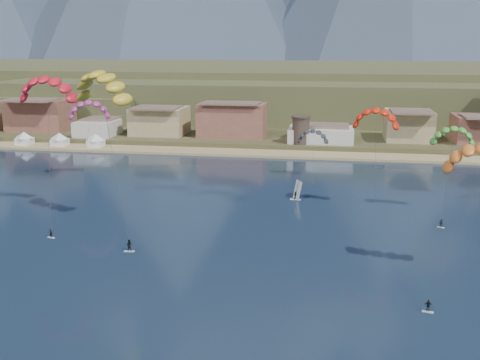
% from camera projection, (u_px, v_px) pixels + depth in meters
% --- Properties ---
extents(ground, '(2400.00, 2400.00, 0.00)m').
position_uv_depth(ground, '(195.00, 327.00, 66.35)').
color(ground, black).
rests_on(ground, ground).
extents(beach, '(2200.00, 12.00, 0.90)m').
position_uv_depth(beach, '(281.00, 154.00, 167.87)').
color(beach, tan).
rests_on(beach, ground).
extents(land, '(2200.00, 900.00, 4.00)m').
position_uv_depth(land, '(322.00, 73.00, 603.00)').
color(land, brown).
rests_on(land, ground).
extents(foothills, '(940.00, 210.00, 18.00)m').
position_uv_depth(foothills, '(351.00, 90.00, 283.38)').
color(foothills, brown).
rests_on(foothills, ground).
extents(town, '(400.00, 24.00, 12.00)m').
position_uv_depth(town, '(166.00, 118.00, 187.81)').
color(town, silver).
rests_on(town, ground).
extents(watchtower, '(5.82, 5.82, 8.60)m').
position_uv_depth(watchtower, '(301.00, 130.00, 173.29)').
color(watchtower, '#47382D').
rests_on(watchtower, ground).
extents(beach_tents, '(43.40, 6.40, 5.00)m').
position_uv_depth(beach_tents, '(41.00, 135.00, 179.33)').
color(beach_tents, white).
rests_on(beach_tents, ground).
extents(kitesurfer_red, '(11.85, 15.77, 28.66)m').
position_uv_depth(kitesurfer_red, '(47.00, 85.00, 103.75)').
color(kitesurfer_red, silver).
rests_on(kitesurfer_red, ground).
extents(kitesurfer_yellow, '(15.32, 16.78, 29.69)m').
position_uv_depth(kitesurfer_yellow, '(102.00, 82.00, 95.98)').
color(kitesurfer_yellow, silver).
rests_on(kitesurfer_yellow, ground).
extents(kitesurfer_green, '(8.48, 10.32, 18.35)m').
position_uv_depth(kitesurfer_green, '(453.00, 133.00, 105.49)').
color(kitesurfer_green, silver).
rests_on(kitesurfer_green, ground).
extents(distant_kite_pink, '(10.86, 7.65, 20.80)m').
position_uv_depth(distant_kite_pink, '(89.00, 107.00, 133.14)').
color(distant_kite_pink, '#262626').
rests_on(distant_kite_pink, ground).
extents(distant_kite_dark, '(8.01, 5.75, 14.01)m').
position_uv_depth(distant_kite_dark, '(313.00, 134.00, 136.88)').
color(distant_kite_dark, '#262626').
rests_on(distant_kite_dark, ground).
extents(distant_kite_orange, '(9.70, 6.60, 21.80)m').
position_uv_depth(distant_kite_orange, '(376.00, 115.00, 107.37)').
color(distant_kite_orange, '#262626').
rests_on(distant_kite_orange, ground).
extents(windsurfer, '(2.33, 2.54, 4.09)m').
position_uv_depth(windsurfer, '(296.00, 194.00, 119.61)').
color(windsurfer, silver).
rests_on(windsurfer, ground).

